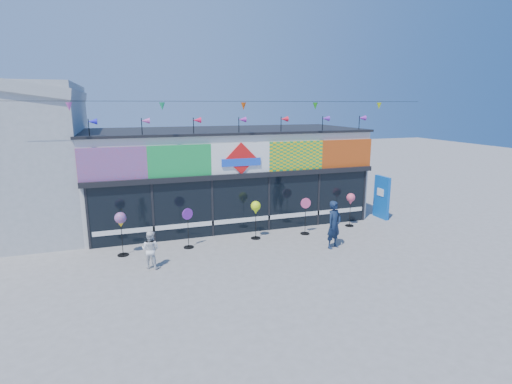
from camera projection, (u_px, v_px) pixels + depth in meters
name	position (u px, v px, depth m)	size (l,w,h in m)	color
ground	(271.00, 263.00, 13.33)	(80.00, 80.00, 0.00)	slate
kite_shop	(225.00, 174.00, 18.37)	(16.00, 5.70, 5.31)	silver
blue_sign	(382.00, 197.00, 18.43)	(0.20, 0.99, 1.97)	#0B55B3
spinner_0	(121.00, 221.00, 13.76)	(0.40, 0.40, 1.57)	black
spinner_1	(188.00, 227.00, 14.61)	(0.41, 0.38, 1.50)	black
spinner_2	(256.00, 209.00, 15.52)	(0.39, 0.39, 1.52)	black
spinner_3	(305.00, 215.00, 16.16)	(0.42, 0.38, 1.51)	black
spinner_4	(351.00, 200.00, 17.14)	(0.37, 0.37, 1.46)	black
adult_man	(334.00, 225.00, 14.59)	(0.65, 0.42, 1.77)	#13213B
child	(150.00, 249.00, 12.84)	(0.61, 0.35, 1.25)	white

